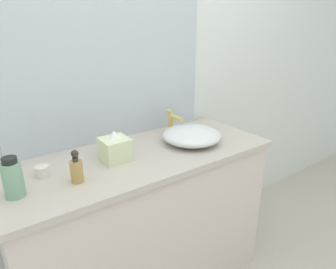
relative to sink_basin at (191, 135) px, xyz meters
name	(u,v)px	position (x,y,z in m)	size (l,w,h in m)	color
bathroom_wall_rear	(100,60)	(-0.36, 0.35, 0.40)	(6.00, 0.06, 2.60)	silver
vanity_counter	(143,224)	(-0.32, 0.02, -0.47)	(1.41, 0.57, 0.86)	beige
wall_mirror_panel	(110,57)	(-0.32, 0.31, 0.42)	(1.18, 0.01, 0.92)	#B2BCC6
sink_basin	(191,135)	(0.00, 0.00, 0.00)	(0.33, 0.33, 0.09)	silver
faucet	(172,120)	(0.00, 0.18, 0.04)	(0.03, 0.14, 0.15)	gold
soap_dispenser	(76,169)	(-0.68, -0.06, 0.02)	(0.05, 0.05, 0.15)	tan
lotion_bottle	(13,178)	(-0.92, -0.03, 0.03)	(0.08, 0.08, 0.16)	#77A787
tissue_box	(115,148)	(-0.45, 0.04, 0.02)	(0.13, 0.13, 0.15)	beige
candle_jar	(42,171)	(-0.79, 0.07, -0.02)	(0.06, 0.06, 0.05)	silver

